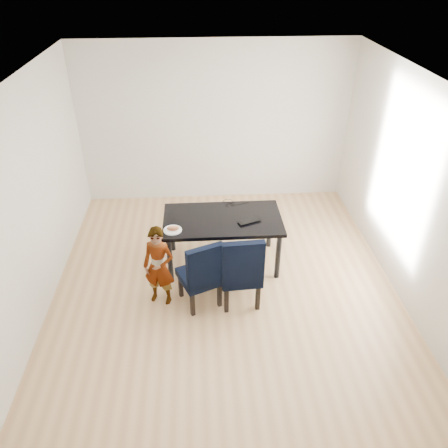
{
  "coord_description": "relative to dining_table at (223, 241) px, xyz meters",
  "views": [
    {
      "loc": [
        -0.3,
        -4.49,
        3.86
      ],
      "look_at": [
        0.0,
        0.2,
        0.85
      ],
      "focal_mm": 35.0,
      "sensor_mm": 36.0,
      "label": 1
    }
  ],
  "objects": [
    {
      "name": "chair_right",
      "position": [
        0.17,
        -0.78,
        0.14
      ],
      "size": [
        0.52,
        0.54,
        1.03
      ],
      "primitive_type": "cube",
      "rotation": [
        0.0,
        0.0,
        0.06
      ],
      "color": "black",
      "rests_on": "floor"
    },
    {
      "name": "dining_table",
      "position": [
        0.0,
        0.0,
        0.0
      ],
      "size": [
        1.6,
        0.9,
        0.75
      ],
      "primitive_type": "cube",
      "color": "black",
      "rests_on": "floor"
    },
    {
      "name": "laptop",
      "position": [
        0.33,
        -0.07,
        0.39
      ],
      "size": [
        0.37,
        0.3,
        0.02
      ],
      "primitive_type": "imported",
      "rotation": [
        0.0,
        0.0,
        3.52
      ],
      "color": "black",
      "rests_on": "dining_table"
    },
    {
      "name": "cable_tangle",
      "position": [
        0.13,
        0.35,
        0.38
      ],
      "size": [
        0.17,
        0.17,
        0.01
      ],
      "primitive_type": "torus",
      "rotation": [
        0.0,
        0.0,
        0.38
      ],
      "color": "black",
      "rests_on": "dining_table"
    },
    {
      "name": "wall_left",
      "position": [
        -2.25,
        -0.5,
        0.98
      ],
      "size": [
        0.01,
        5.0,
        2.7
      ],
      "primitive_type": "cube",
      "color": "silver",
      "rests_on": "ground"
    },
    {
      "name": "wall_front",
      "position": [
        0.0,
        -3.0,
        0.98
      ],
      "size": [
        4.5,
        0.01,
        2.7
      ],
      "primitive_type": "cube",
      "color": "white",
      "rests_on": "ground"
    },
    {
      "name": "child",
      "position": [
        -0.83,
        -0.73,
        0.17
      ],
      "size": [
        0.46,
        0.37,
        1.09
      ],
      "primitive_type": "imported",
      "rotation": [
        0.0,
        0.0,
        -0.3
      ],
      "color": "#F34A14",
      "rests_on": "floor"
    },
    {
      "name": "wall_right",
      "position": [
        2.25,
        -0.5,
        0.98
      ],
      "size": [
        0.01,
        5.0,
        2.7
      ],
      "primitive_type": "cube",
      "color": "white",
      "rests_on": "ground"
    },
    {
      "name": "wall_back",
      "position": [
        0.0,
        2.0,
        0.98
      ],
      "size": [
        4.5,
        0.01,
        2.7
      ],
      "primitive_type": "cube",
      "color": "silver",
      "rests_on": "ground"
    },
    {
      "name": "floor",
      "position": [
        0.0,
        -0.5,
        -0.38
      ],
      "size": [
        4.5,
        5.0,
        0.01
      ],
      "primitive_type": "cube",
      "color": "tan",
      "rests_on": "ground"
    },
    {
      "name": "chair_left",
      "position": [
        -0.34,
        -0.78,
        0.11
      ],
      "size": [
        0.61,
        0.62,
        0.96
      ],
      "primitive_type": "cube",
      "rotation": [
        0.0,
        0.0,
        0.4
      ],
      "color": "black",
      "rests_on": "floor"
    },
    {
      "name": "ceiling",
      "position": [
        0.0,
        -0.5,
        2.33
      ],
      "size": [
        4.5,
        5.0,
        0.01
      ],
      "primitive_type": "cube",
      "color": "white",
      "rests_on": "wall_back"
    },
    {
      "name": "plate",
      "position": [
        -0.66,
        -0.26,
        0.38
      ],
      "size": [
        0.31,
        0.31,
        0.01
      ],
      "primitive_type": "cylinder",
      "rotation": [
        0.0,
        0.0,
        0.4
      ],
      "color": "white",
      "rests_on": "dining_table"
    },
    {
      "name": "sandwich",
      "position": [
        -0.66,
        -0.27,
        0.42
      ],
      "size": [
        0.17,
        0.12,
        0.06
      ],
      "primitive_type": "ellipsoid",
      "rotation": [
        0.0,
        0.0,
        0.29
      ],
      "color": "#A7603B",
      "rests_on": "plate"
    }
  ]
}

